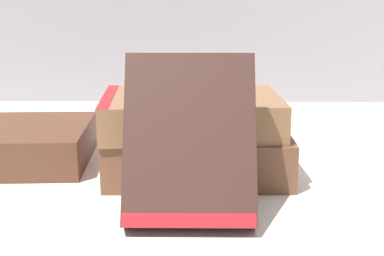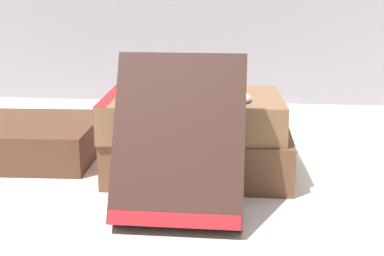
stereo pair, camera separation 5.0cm
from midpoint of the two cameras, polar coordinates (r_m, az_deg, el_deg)
name	(u,v)px [view 1 (the left image)]	position (r m, az deg, el deg)	size (l,w,h in m)	color
ground_plane	(191,189)	(0.55, -2.79, -6.60)	(3.00, 3.00, 0.00)	silver
book_flat_bottom	(193,151)	(0.58, -2.34, -2.54)	(0.20, 0.14, 0.05)	brown
book_flat_top	(186,113)	(0.57, -3.18, 1.55)	(0.19, 0.14, 0.04)	brown
book_leaning_front	(195,146)	(0.46, -2.87, -1.96)	(0.11, 0.09, 0.14)	#331E19
pocket_watch	(223,97)	(0.54, 0.71, 3.28)	(0.06, 0.06, 0.01)	silver
reading_glasses	(160,139)	(0.72, -5.45, -1.24)	(0.11, 0.08, 0.00)	black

